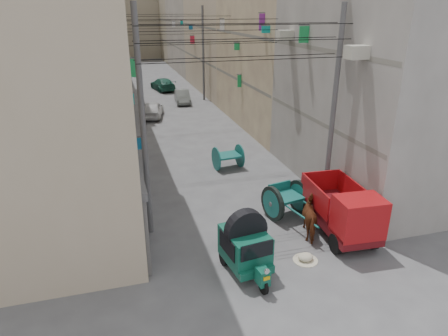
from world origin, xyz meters
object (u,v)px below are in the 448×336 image
object	(u,v)px
auto_rickshaw	(246,245)
second_cart	(228,157)
feed_sack	(306,257)
horse	(313,217)
mini_truck	(346,215)
distant_car_grey	(182,97)
distant_car_green	(163,84)
tonga_cart	(286,200)
distant_car_white	(153,109)

from	to	relation	value
auto_rickshaw	second_cart	bearing A→B (deg)	69.52
feed_sack	horse	size ratio (longest dim) A/B	0.30
mini_truck	feed_sack	xyz separation A→B (m)	(-1.92, -0.86, -0.83)
horse	distant_car_grey	xyz separation A→B (m)	(-0.65, 23.03, -0.16)
distant_car_green	horse	bearing A→B (deg)	83.16
distant_car_green	tonga_cart	bearing A→B (deg)	82.57
auto_rickshaw	distant_car_grey	world-z (taller)	auto_rickshaw
distant_car_grey	distant_car_white	bearing A→B (deg)	-121.38
second_cart	distant_car_green	bearing A→B (deg)	84.90
distant_car_white	distant_car_green	distance (m)	10.83
tonga_cart	feed_sack	world-z (taller)	tonga_cart
mini_truck	horse	size ratio (longest dim) A/B	2.14
horse	distant_car_green	xyz separation A→B (m)	(-1.49, 29.44, -0.12)
mini_truck	distant_car_green	distance (m)	30.11
feed_sack	distant_car_white	size ratio (longest dim) A/B	0.15
mini_truck	horse	world-z (taller)	mini_truck
feed_sack	distant_car_green	size ratio (longest dim) A/B	0.12
tonga_cart	distant_car_green	xyz separation A→B (m)	(-1.12, 27.86, -0.13)
horse	distant_car_green	world-z (taller)	horse
tonga_cart	distant_car_grey	bearing A→B (deg)	78.55
feed_sack	distant_car_grey	distance (m)	24.47
feed_sack	distant_car_green	bearing A→B (deg)	90.94
second_cart	feed_sack	bearing A→B (deg)	-94.90
second_cart	auto_rickshaw	bearing A→B (deg)	-108.78
distant_car_grey	horse	bearing A→B (deg)	-83.83
tonga_cart	second_cart	distance (m)	5.64
tonga_cart	horse	distance (m)	1.61
horse	tonga_cart	bearing A→B (deg)	-61.09
tonga_cart	distant_car_grey	world-z (taller)	tonga_cart
second_cart	distant_car_white	xyz separation A→B (m)	(-2.55, 11.68, -0.05)
mini_truck	distant_car_white	bearing A→B (deg)	106.91
mini_truck	feed_sack	bearing A→B (deg)	-152.49
auto_rickshaw	feed_sack	size ratio (longest dim) A/B	4.62
auto_rickshaw	horse	world-z (taller)	auto_rickshaw
second_cart	distant_car_green	distance (m)	22.28
tonga_cart	distant_car_white	distance (m)	17.58
distant_car_white	horse	bearing A→B (deg)	113.43
distant_car_white	tonga_cart	bearing A→B (deg)	113.25
distant_car_grey	second_cart	bearing A→B (deg)	-87.22
distant_car_green	feed_sack	bearing A→B (deg)	81.21
tonga_cart	distant_car_green	world-z (taller)	tonga_cart
tonga_cart	distant_car_white	xyz separation A→B (m)	(-3.33, 17.26, -0.13)
distant_car_grey	auto_rickshaw	bearing A→B (deg)	-91.13
auto_rickshaw	distant_car_green	distance (m)	30.88
tonga_cart	horse	size ratio (longest dim) A/B	1.93
auto_rickshaw	feed_sack	world-z (taller)	auto_rickshaw
feed_sack	horse	world-z (taller)	horse
mini_truck	feed_sack	distance (m)	2.26
distant_car_white	distant_car_grey	xyz separation A→B (m)	(3.04, 4.20, -0.05)
feed_sack	horse	bearing A→B (deg)	55.62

